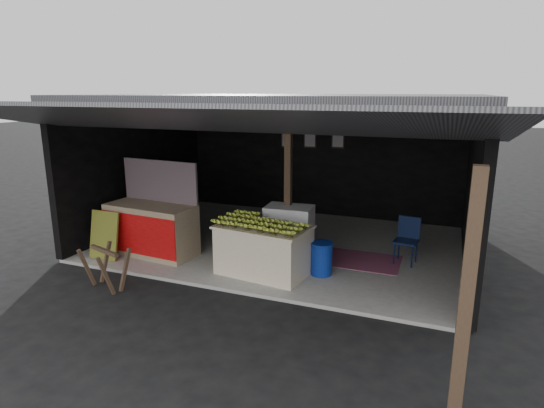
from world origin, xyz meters
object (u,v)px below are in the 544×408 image
at_px(sawhorse, 105,264).
at_px(plastic_chair, 408,236).
at_px(neighbor_stall, 152,227).
at_px(banana_table, 264,250).
at_px(water_barrel, 322,259).
at_px(white_crate, 289,231).

height_order(sawhorse, plastic_chair, plastic_chair).
bearing_deg(neighbor_stall, banana_table, 1.51).
relative_size(neighbor_stall, water_barrel, 3.30).
xyz_separation_m(water_barrel, plastic_chair, (1.28, 1.12, 0.22)).
height_order(neighbor_stall, plastic_chair, neighbor_stall).
bearing_deg(banana_table, neighbor_stall, -176.07).
height_order(white_crate, sawhorse, white_crate).
bearing_deg(neighbor_stall, sawhorse, -77.25).
bearing_deg(banana_table, water_barrel, 25.50).
relative_size(white_crate, water_barrel, 1.80).
bearing_deg(water_barrel, sawhorse, -150.72).
relative_size(water_barrel, plastic_chair, 0.64).
bearing_deg(neighbor_stall, water_barrel, 7.82).
distance_m(banana_table, white_crate, 0.98).
bearing_deg(white_crate, banana_table, -100.04).
distance_m(white_crate, neighbor_stall, 2.60).
xyz_separation_m(sawhorse, water_barrel, (3.06, 1.72, -0.10)).
height_order(white_crate, neighbor_stall, neighbor_stall).
distance_m(sawhorse, water_barrel, 3.51).
bearing_deg(neighbor_stall, plastic_chair, 20.60).
xyz_separation_m(banana_table, water_barrel, (0.93, 0.31, -0.16)).
bearing_deg(banana_table, plastic_chair, 40.00).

